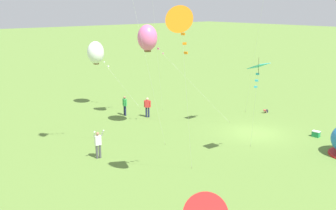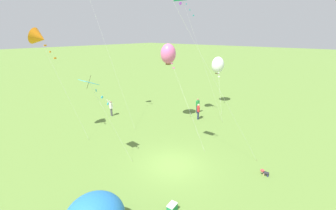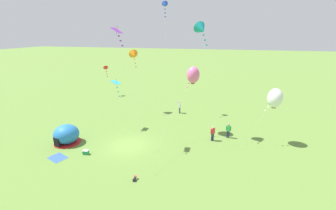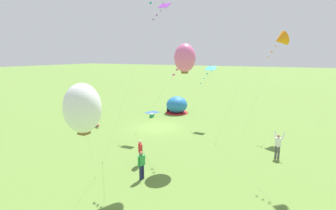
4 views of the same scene
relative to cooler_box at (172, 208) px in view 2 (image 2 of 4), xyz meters
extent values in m
plane|color=olive|center=(3.39, 2.72, -0.22)|extent=(300.00, 300.00, 0.00)
cube|color=#1E8C4C|center=(0.00, 0.00, -0.03)|extent=(0.56, 0.41, 0.38)
cube|color=white|center=(0.00, 0.00, 0.19)|extent=(0.57, 0.42, 0.06)
cylinder|color=black|center=(6.37, -2.73, -0.05)|extent=(0.24, 0.33, 0.22)
sphere|color=tan|center=(6.35, -2.47, -0.02)|extent=(0.19, 0.19, 0.19)
cylinder|color=#D83F3F|center=(6.35, -2.47, 0.07)|extent=(0.24, 0.24, 0.06)
cylinder|color=tan|center=(6.26, -2.62, -0.14)|extent=(0.07, 0.07, 0.17)
cylinder|color=tan|center=(6.46, -2.60, -0.14)|extent=(0.07, 0.07, 0.17)
cylinder|color=navy|center=(6.30, -2.85, -0.16)|extent=(0.09, 0.09, 0.13)
cylinder|color=navy|center=(6.46, -2.84, -0.16)|extent=(0.09, 0.09, 0.13)
cylinder|color=#4C4C51|center=(6.59, 14.13, 0.22)|extent=(0.15, 0.15, 0.88)
cylinder|color=#4C4C51|center=(6.63, 14.33, 0.22)|extent=(0.15, 0.15, 0.88)
cube|color=white|center=(6.61, 14.23, 0.96)|extent=(0.30, 0.42, 0.60)
sphere|color=#9E7051|center=(6.61, 14.23, 1.39)|extent=(0.22, 0.22, 0.22)
cylinder|color=white|center=(6.41, 14.00, 1.42)|extent=(0.38, 0.10, 0.50)
cylinder|color=white|center=(6.51, 14.52, 1.42)|extent=(0.39, 0.21, 0.50)
cylinder|color=#1E2347|center=(13.63, 7.44, 0.22)|extent=(0.15, 0.15, 0.88)
cylinder|color=#1E2347|center=(13.83, 7.41, 0.22)|extent=(0.15, 0.15, 0.88)
cube|color=green|center=(13.73, 7.42, 0.96)|extent=(0.42, 0.31, 0.60)
sphere|color=#9E7051|center=(13.73, 7.42, 1.39)|extent=(0.22, 0.22, 0.22)
cylinder|color=green|center=(13.49, 7.47, 0.96)|extent=(0.09, 0.09, 0.58)
cylinder|color=green|center=(13.98, 7.38, 0.96)|extent=(0.09, 0.09, 0.58)
cylinder|color=#1E2347|center=(11.97, 6.18, 0.22)|extent=(0.15, 0.15, 0.88)
cylinder|color=#1E2347|center=(12.12, 6.31, 0.22)|extent=(0.15, 0.15, 0.88)
cube|color=red|center=(12.05, 6.25, 0.96)|extent=(0.44, 0.43, 0.60)
sphere|color=beige|center=(12.05, 6.25, 1.39)|extent=(0.22, 0.22, 0.22)
cylinder|color=red|center=(11.86, 6.08, 0.96)|extent=(0.09, 0.09, 0.58)
cylinder|color=red|center=(12.24, 6.41, 0.96)|extent=(0.09, 0.09, 0.58)
cylinder|color=silver|center=(5.25, 0.78, 5.69)|extent=(5.11, 4.77, 11.82)
cylinder|color=brown|center=(7.80, -1.60, -0.19)|extent=(0.03, 0.03, 0.06)
cube|color=purple|center=(3.54, 2.38, 10.25)|extent=(0.16, 0.20, 0.12)
cylinder|color=silver|center=(5.07, 11.94, 7.36)|extent=(1.52, 4.97, 15.17)
cylinder|color=brown|center=(5.82, 9.46, -0.19)|extent=(0.03, 0.03, 0.06)
cylinder|color=silver|center=(0.98, 6.16, 2.72)|extent=(1.68, 1.86, 5.88)
cylinder|color=brown|center=(1.81, 5.24, -0.19)|extent=(0.03, 0.03, 0.06)
cube|color=#33B7D1|center=(0.14, 7.08, 5.66)|extent=(0.98, 1.04, 0.39)
cylinder|color=#332314|center=(0.14, 7.08, 5.67)|extent=(0.27, 0.29, 0.91)
cube|color=#33B7D1|center=(0.41, 6.78, 5.11)|extent=(0.15, 0.20, 0.12)
cube|color=#33B7D1|center=(0.65, 6.53, 4.65)|extent=(0.20, 0.15, 0.12)
cube|color=#33B7D1|center=(0.88, 6.27, 4.19)|extent=(0.19, 0.17, 0.12)
cylinder|color=silver|center=(11.59, 5.54, 5.75)|extent=(2.84, 3.50, 11.94)
cylinder|color=brown|center=(13.01, 3.80, -0.19)|extent=(0.03, 0.03, 0.06)
cube|color=teal|center=(10.42, 6.97, 11.15)|extent=(0.20, 0.17, 0.12)
cube|color=teal|center=(10.63, 6.71, 10.67)|extent=(0.20, 0.15, 0.12)
cube|color=teal|center=(10.85, 6.45, 10.19)|extent=(0.17, 0.20, 0.12)
cylinder|color=silver|center=(0.84, 12.09, 4.05)|extent=(1.75, 2.51, 8.55)
cylinder|color=brown|center=(1.71, 10.84, -0.19)|extent=(0.03, 0.03, 0.06)
cone|color=orange|center=(-0.03, 13.34, 8.33)|extent=(1.79, 1.79, 1.52)
cube|color=orange|center=(0.19, 13.02, 7.76)|extent=(0.21, 0.12, 0.12)
cube|color=orange|center=(0.38, 12.74, 7.27)|extent=(0.18, 0.18, 0.12)
cube|color=orange|center=(0.57, 12.47, 6.79)|extent=(0.21, 0.10, 0.12)
cylinder|color=silver|center=(16.53, 6.22, 2.32)|extent=(3.23, 2.62, 5.09)
cylinder|color=brown|center=(14.92, 4.91, -0.19)|extent=(0.03, 0.03, 0.06)
ellipsoid|color=white|center=(18.14, 7.53, 4.86)|extent=(1.52, 1.52, 2.06)
cube|color=brown|center=(18.14, 7.53, 3.91)|extent=(0.38, 0.38, 0.27)
cube|color=white|center=(17.80, 7.25, 4.41)|extent=(0.18, 0.19, 0.12)
cube|color=white|center=(17.52, 7.02, 4.02)|extent=(0.18, 0.18, 0.12)
cube|color=white|center=(17.23, 6.78, 3.63)|extent=(0.12, 0.21, 0.12)
cylinder|color=silver|center=(7.93, 5.11, 3.28)|extent=(2.84, 6.18, 7.01)
cylinder|color=brown|center=(6.52, 2.02, -0.19)|extent=(0.03, 0.03, 0.06)
ellipsoid|color=pink|center=(9.35, 8.20, 6.79)|extent=(1.46, 1.46, 1.91)
cube|color=brown|center=(9.35, 8.20, 5.87)|extent=(0.37, 0.37, 0.26)
cube|color=pink|center=(9.17, 7.80, 6.35)|extent=(0.21, 0.11, 0.12)
cube|color=pink|center=(9.01, 7.46, 5.97)|extent=(0.21, 0.09, 0.12)
cube|color=pink|center=(8.86, 7.12, 5.59)|extent=(0.19, 0.18, 0.12)
camera|label=1|loc=(-13.81, 25.76, 9.08)|focal=42.00mm
camera|label=2|loc=(-7.36, -5.97, 8.67)|focal=24.00mm
camera|label=3|loc=(12.99, -17.15, 11.40)|focal=24.00mm
camera|label=4|loc=(25.81, 15.33, 6.99)|focal=28.00mm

